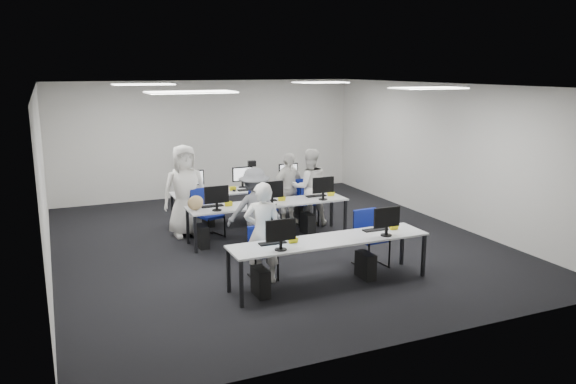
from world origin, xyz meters
name	(u,v)px	position (x,y,z in m)	size (l,w,h in m)	color
room	(272,166)	(0.00, 0.00, 1.50)	(9.00, 9.02, 3.00)	black
ceiling_panels	(272,86)	(0.00, 0.00, 2.98)	(5.20, 4.60, 0.02)	white
desk_front	(330,242)	(0.00, -2.40, 0.68)	(3.20, 0.70, 0.73)	#B5B6B9
desk_mid	(269,205)	(0.00, 0.20, 0.68)	(3.20, 0.70, 0.73)	#B5B6B9
desk_back	(245,191)	(0.00, 1.60, 0.68)	(3.20, 0.70, 0.73)	#B5B6B9
equipment_front	(319,264)	(-0.19, -2.42, 0.36)	(2.51, 0.41, 1.19)	#0E5FB7
equipment_mid	(260,222)	(-0.19, 0.18, 0.36)	(2.91, 0.41, 1.19)	white
equipment_back	(253,204)	(0.19, 1.62, 0.36)	(2.91, 0.41, 1.19)	white
chair_0	(263,262)	(-0.87, -1.75, 0.26)	(0.42, 0.46, 0.83)	navy
chair_1	(371,249)	(1.02, -1.94, 0.30)	(0.50, 0.54, 0.95)	navy
chair_2	(211,224)	(-1.02, 0.78, 0.26)	(0.53, 0.55, 0.84)	navy
chair_3	(264,218)	(0.08, 0.67, 0.29)	(0.47, 0.51, 0.93)	navy
chair_4	(306,210)	(1.12, 0.88, 0.30)	(0.55, 0.58, 0.96)	navy
chair_5	(197,219)	(-1.22, 1.12, 0.31)	(0.58, 0.62, 0.98)	navy
chair_6	(258,214)	(0.10, 1.12, 0.26)	(0.52, 0.55, 0.82)	navy
chair_7	(304,209)	(1.13, 0.99, 0.30)	(0.53, 0.57, 0.95)	navy
handbag	(195,203)	(-1.45, 0.22, 0.86)	(0.33, 0.21, 0.27)	tan
student_0	(263,233)	(-0.91, -1.89, 0.80)	(0.59, 0.39, 1.61)	silver
student_1	(309,187)	(1.17, 0.81, 0.83)	(0.80, 0.62, 1.65)	silver
student_2	(185,191)	(-1.45, 1.07, 0.92)	(0.90, 0.59, 1.84)	silver
student_3	(288,189)	(0.79, 1.05, 0.78)	(0.91, 0.38, 1.56)	silver
photographer	(255,210)	(-0.51, -0.40, 0.78)	(1.00, 0.58, 1.55)	slate
dslr_camera	(252,164)	(-0.49, -0.22, 1.61)	(0.14, 0.18, 0.10)	black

